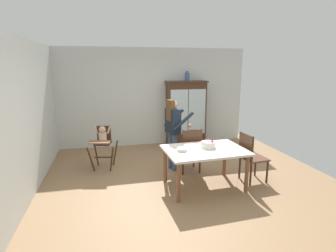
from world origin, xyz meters
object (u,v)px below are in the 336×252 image
ceramic_vase (187,76)px  birthday_cake (208,145)px  adult_person (173,126)px  dining_chair_right_end (250,154)px  dining_chair_far_side (190,147)px  china_cabinet (186,113)px  high_chair_with_toddler (103,140)px  dining_table (205,154)px  serving_bowl (182,150)px

ceramic_vase → birthday_cake: ceramic_vase is taller
adult_person → dining_chair_right_end: (1.29, -0.95, -0.41)m
adult_person → dining_chair_far_side: adult_person is taller
china_cabinet → high_chair_with_toddler: size_ratio=1.91×
high_chair_with_toddler → dining_chair_right_end: dining_chair_right_end is taller
china_cabinet → dining_chair_far_side: china_cabinet is taller
birthday_cake → dining_chair_far_side: 0.69m
adult_person → birthday_cake: (0.44, -0.90, -0.17)m
ceramic_vase → dining_chair_right_end: (0.45, -2.72, -1.37)m
china_cabinet → dining_table: (-0.47, -2.77, -0.26)m
birthday_cake → dining_chair_far_side: size_ratio=0.29×
ceramic_vase → dining_chair_far_side: (-0.54, -2.05, -1.37)m
high_chair_with_toddler → dining_table: bearing=-25.2°
high_chair_with_toddler → dining_table: size_ratio=0.63×
china_cabinet → dining_table: bearing=-99.7°
ceramic_vase → adult_person: (-0.84, -1.78, -0.96)m
ceramic_vase → adult_person: size_ratio=0.18×
china_cabinet → dining_table: china_cabinet is taller
adult_person → dining_chair_far_side: 0.58m
ceramic_vase → dining_table: size_ratio=0.18×
ceramic_vase → dining_chair_far_side: bearing=-104.6°
birthday_cake → dining_chair_far_side: bearing=102.5°
dining_table → birthday_cake: 0.20m
adult_person → birthday_cake: size_ratio=5.47×
ceramic_vase → birthday_cake: 2.94m
china_cabinet → ceramic_vase: ceramic_vase is taller
dining_table → high_chair_with_toddler: bearing=142.6°
dining_table → birthday_cake: size_ratio=5.37×
adult_person → china_cabinet: bearing=-39.9°
china_cabinet → adult_person: (-0.82, -1.78, 0.06)m
ceramic_vase → adult_person: bearing=-115.3°
high_chair_with_toddler → birthday_cake: (1.92, -1.30, 0.14)m
dining_chair_far_side → adult_person: bearing=-43.5°
serving_bowl → dining_chair_right_end: bearing=2.2°
birthday_cake → dining_chair_right_end: 0.88m
china_cabinet → adult_person: 1.96m
dining_table → serving_bowl: bearing=-179.1°
dining_chair_far_side → dining_chair_right_end: size_ratio=1.00×
birthday_cake → dining_chair_far_side: dining_chair_far_side is taller
china_cabinet → high_chair_with_toddler: 2.69m
china_cabinet → dining_chair_far_side: bearing=-104.1°
birthday_cake → adult_person: bearing=116.2°
high_chair_with_toddler → serving_bowl: 1.97m
ceramic_vase → adult_person: 2.19m
dining_chair_right_end → dining_table: bearing=88.0°
dining_table → dining_chair_far_side: 0.73m
high_chair_with_toddler → dining_chair_right_end: 3.08m
birthday_cake → high_chair_with_toddler: bearing=145.8°
dining_table → dining_chair_right_end: size_ratio=1.57×
adult_person → dining_chair_right_end: 1.65m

